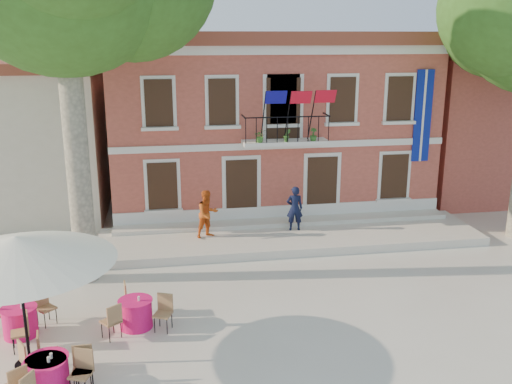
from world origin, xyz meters
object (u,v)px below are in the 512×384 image
at_px(pedestrian_orange, 208,214).
at_px(pedestrian_navy, 295,208).
at_px(cafe_table_0, 136,312).
at_px(cafe_table_1, 46,375).
at_px(cafe_table_3, 20,320).
at_px(patio_umbrella, 17,250).
at_px(cafe_table_2, 49,372).

bearing_deg(pedestrian_orange, pedestrian_navy, -22.37).
relative_size(cafe_table_0, cafe_table_1, 0.99).
bearing_deg(cafe_table_0, pedestrian_orange, 67.75).
relative_size(cafe_table_1, cafe_table_3, 1.03).
distance_m(cafe_table_0, cafe_table_3, 2.88).
bearing_deg(cafe_table_0, cafe_table_1, -124.27).
bearing_deg(pedestrian_navy, patio_umbrella, 48.71).
xyz_separation_m(patio_umbrella, pedestrian_orange, (4.72, 7.22, -1.68)).
distance_m(patio_umbrella, cafe_table_0, 3.68).
xyz_separation_m(pedestrian_orange, cafe_table_2, (-4.10, -8.23, -0.74)).
distance_m(cafe_table_2, cafe_table_3, 2.75).
relative_size(patio_umbrella, cafe_table_2, 2.31).
bearing_deg(pedestrian_navy, pedestrian_orange, 10.00).
height_order(pedestrian_orange, cafe_table_0, pedestrian_orange).
xyz_separation_m(patio_umbrella, cafe_table_2, (0.62, -1.01, -2.42)).
height_order(patio_umbrella, cafe_table_0, patio_umbrella).
height_order(pedestrian_orange, cafe_table_3, pedestrian_orange).
bearing_deg(cafe_table_3, pedestrian_navy, 35.11).
xyz_separation_m(patio_umbrella, cafe_table_1, (0.59, -1.15, -2.42)).
xyz_separation_m(pedestrian_orange, cafe_table_1, (-4.13, -8.37, -0.74)).
bearing_deg(cafe_table_2, pedestrian_orange, 63.51).
bearing_deg(cafe_table_3, cafe_table_1, -67.31).
height_order(cafe_table_0, cafe_table_3, same).
bearing_deg(cafe_table_1, cafe_table_2, 78.22).
bearing_deg(cafe_table_2, patio_umbrella, 121.41).
bearing_deg(cafe_table_2, cafe_table_3, 114.37).
relative_size(cafe_table_2, cafe_table_3, 1.01).
height_order(pedestrian_navy, cafe_table_1, pedestrian_navy).
bearing_deg(cafe_table_1, cafe_table_0, 55.73).
height_order(patio_umbrella, cafe_table_1, patio_umbrella).
bearing_deg(cafe_table_0, patio_umbrella, -148.38).
distance_m(pedestrian_orange, cafe_table_0, 6.28).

